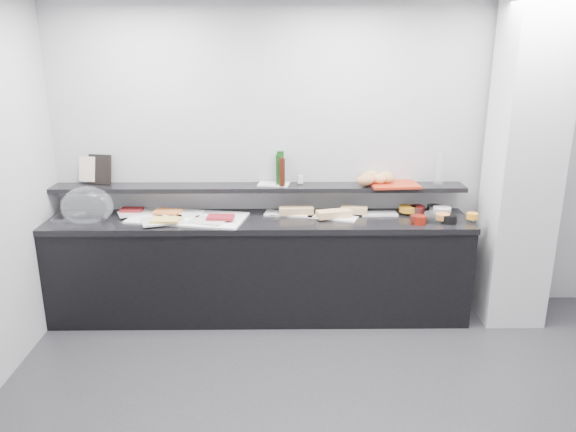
{
  "coord_description": "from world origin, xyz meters",
  "views": [
    {
      "loc": [
        -0.5,
        -2.89,
        2.34
      ],
      "look_at": [
        -0.45,
        1.45,
        1.0
      ],
      "focal_mm": 35.0,
      "sensor_mm": 36.0,
      "label": 1
    }
  ],
  "objects_px": {
    "cloche_base": "(79,217)",
    "carafe": "(439,169)",
    "bread_tray": "(394,184)",
    "framed_print": "(100,169)",
    "condiment_tray": "(274,184)",
    "sandwich_plate_mid": "(335,218)"
  },
  "relations": [
    {
      "from": "condiment_tray",
      "to": "bread_tray",
      "type": "xyz_separation_m",
      "value": [
        1.05,
        -0.04,
        0.0
      ]
    },
    {
      "from": "condiment_tray",
      "to": "bread_tray",
      "type": "bearing_deg",
      "value": 6.74
    },
    {
      "from": "cloche_base",
      "to": "condiment_tray",
      "type": "bearing_deg",
      "value": 0.14
    },
    {
      "from": "cloche_base",
      "to": "bread_tray",
      "type": "xyz_separation_m",
      "value": [
        2.71,
        0.14,
        0.24
      ]
    },
    {
      "from": "bread_tray",
      "to": "carafe",
      "type": "height_order",
      "value": "carafe"
    },
    {
      "from": "cloche_base",
      "to": "carafe",
      "type": "bearing_deg",
      "value": -3.57
    },
    {
      "from": "cloche_base",
      "to": "carafe",
      "type": "height_order",
      "value": "carafe"
    },
    {
      "from": "bread_tray",
      "to": "condiment_tray",
      "type": "bearing_deg",
      "value": 172.72
    },
    {
      "from": "bread_tray",
      "to": "carafe",
      "type": "xyz_separation_m",
      "value": [
        0.39,
        0.0,
        0.14
      ]
    },
    {
      "from": "cloche_base",
      "to": "carafe",
      "type": "distance_m",
      "value": 3.12
    },
    {
      "from": "condiment_tray",
      "to": "carafe",
      "type": "relative_size",
      "value": 0.89
    },
    {
      "from": "framed_print",
      "to": "bread_tray",
      "type": "xyz_separation_m",
      "value": [
        2.57,
        -0.1,
        -0.12
      ]
    },
    {
      "from": "carafe",
      "to": "bread_tray",
      "type": "bearing_deg",
      "value": -179.89
    },
    {
      "from": "cloche_base",
      "to": "bread_tray",
      "type": "relative_size",
      "value": 0.98
    },
    {
      "from": "cloche_base",
      "to": "sandwich_plate_mid",
      "type": "bearing_deg",
      "value": -6.45
    },
    {
      "from": "framed_print",
      "to": "sandwich_plate_mid",
      "type": "bearing_deg",
      "value": 5.84
    },
    {
      "from": "cloche_base",
      "to": "framed_print",
      "type": "relative_size",
      "value": 1.55
    },
    {
      "from": "sandwich_plate_mid",
      "to": "condiment_tray",
      "type": "height_order",
      "value": "condiment_tray"
    },
    {
      "from": "sandwich_plate_mid",
      "to": "bread_tray",
      "type": "relative_size",
      "value": 0.89
    },
    {
      "from": "framed_print",
      "to": "bread_tray",
      "type": "height_order",
      "value": "framed_print"
    },
    {
      "from": "cloche_base",
      "to": "framed_print",
      "type": "xyz_separation_m",
      "value": [
        0.13,
        0.24,
        0.36
      ]
    },
    {
      "from": "condiment_tray",
      "to": "bread_tray",
      "type": "relative_size",
      "value": 0.64
    }
  ]
}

